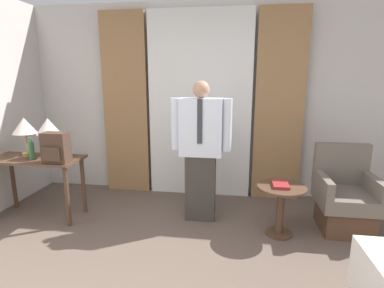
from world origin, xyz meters
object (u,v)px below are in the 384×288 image
at_px(bottle_near_edge, 31,150).
at_px(side_table, 281,202).
at_px(armchair, 345,200).
at_px(desk, 36,168).
at_px(book, 280,185).
at_px(person, 201,148).
at_px(table_lamp_right, 48,128).
at_px(backpack, 56,148).
at_px(table_lamp_left, 24,127).

relative_size(bottle_near_edge, side_table, 0.47).
bearing_deg(armchair, bottle_near_edge, -175.56).
height_order(desk, book, desk).
bearing_deg(side_table, armchair, 19.14).
bearing_deg(person, table_lamp_right, -175.62).
bearing_deg(desk, backpack, -20.27).
xyz_separation_m(backpack, book, (2.47, 0.12, -0.34)).
bearing_deg(backpack, book, 2.79).
bearing_deg(book, table_lamp_right, 177.73).
xyz_separation_m(armchair, book, (-0.75, -0.24, 0.23)).
relative_size(desk, book, 4.50).
distance_m(table_lamp_left, person, 2.14).
distance_m(desk, backpack, 0.50).
bearing_deg(book, side_table, -37.92).
xyz_separation_m(person, armchair, (1.63, -0.00, -0.54)).
relative_size(table_lamp_right, person, 0.28).
xyz_separation_m(bottle_near_edge, side_table, (2.86, 0.02, -0.48)).
xyz_separation_m(table_lamp_right, backpack, (0.22, -0.23, -0.19)).
bearing_deg(table_lamp_right, desk, -150.39).
distance_m(backpack, armchair, 3.29).
relative_size(bottle_near_edge, book, 1.07).
relative_size(bottle_near_edge, person, 0.16).
distance_m(side_table, book, 0.19).
bearing_deg(side_table, table_lamp_right, 177.53).
bearing_deg(backpack, desk, 159.73).
distance_m(bottle_near_edge, person, 1.98).
relative_size(desk, person, 0.66).
xyz_separation_m(person, side_table, (0.90, -0.26, -0.51)).
relative_size(table_lamp_left, armchair, 0.50).
distance_m(desk, bottle_near_edge, 0.24).
xyz_separation_m(desk, backpack, (0.38, -0.14, 0.30)).
height_order(desk, table_lamp_left, table_lamp_left).
height_order(bottle_near_edge, backpack, backpack).
bearing_deg(armchair, table_lamp_right, -177.71).
xyz_separation_m(table_lamp_left, bottle_near_edge, (0.16, -0.14, -0.25)).
xyz_separation_m(backpack, person, (1.59, 0.37, -0.03)).
relative_size(table_lamp_left, backpack, 1.37).
xyz_separation_m(table_lamp_right, armchair, (3.44, 0.14, -0.76)).
relative_size(desk, backpack, 3.19).
relative_size(person, side_table, 2.97).
bearing_deg(person, side_table, -15.91).
height_order(person, book, person).
height_order(backpack, person, person).
height_order(desk, backpack, backpack).
bearing_deg(table_lamp_left, bottle_near_edge, -41.05).
bearing_deg(table_lamp_left, book, -2.03).
height_order(table_lamp_left, table_lamp_right, same).
relative_size(desk, side_table, 1.97).
relative_size(table_lamp_right, side_table, 0.84).
relative_size(backpack, armchair, 0.36).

